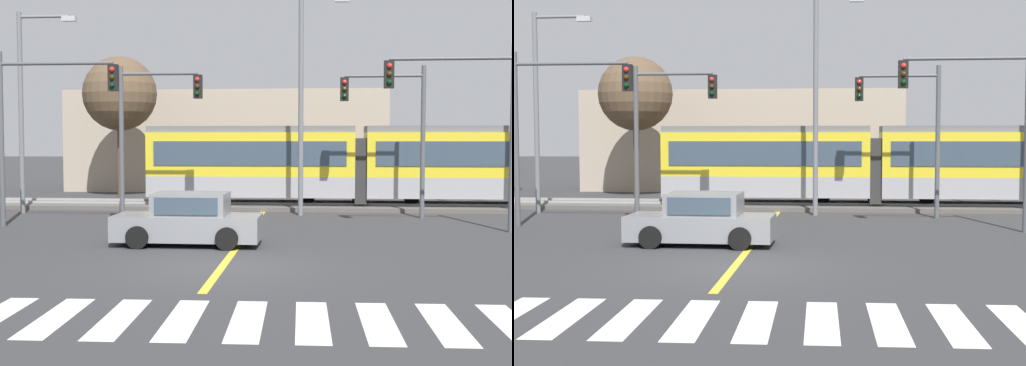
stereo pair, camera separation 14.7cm
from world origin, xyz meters
The scene contains 23 objects.
ground_plane centered at (0.00, 0.00, 0.00)m, with size 200.00×200.00×0.00m, color #333335.
track_bed centered at (0.00, 14.78, 0.09)m, with size 120.00×4.00×0.18m, color #56514C.
rail_near centered at (0.00, 14.06, 0.23)m, with size 120.00×0.08×0.10m, color #939399.
rail_far centered at (0.00, 15.50, 0.23)m, with size 120.00×0.08×0.10m, color #939399.
light_rail_tram centered at (4.09, 14.77, 2.05)m, with size 18.50×2.64×3.43m.
crosswalk_stripe_3 centered at (-2.20, -5.02, 0.00)m, with size 0.56×2.80×0.01m, color silver.
crosswalk_stripe_4 centered at (-1.10, -5.00, 0.00)m, with size 0.56×2.80×0.01m, color silver.
crosswalk_stripe_5 centered at (0.00, -4.97, 0.00)m, with size 0.56×2.80×0.01m, color silver.
crosswalk_stripe_6 centered at (1.10, -4.94, 0.00)m, with size 0.56×2.80×0.01m, color silver.
crosswalk_stripe_7 centered at (2.20, -4.92, 0.00)m, with size 0.56×2.80×0.01m, color silver.
crosswalk_stripe_8 centered at (3.30, -4.89, 0.00)m, with size 0.56×2.80×0.01m, color silver.
crosswalk_stripe_9 centered at (4.40, -4.87, 0.00)m, with size 0.56×2.80×0.01m, color silver.
crosswalk_stripe_10 centered at (5.50, -4.84, 0.00)m, with size 0.56×2.80×0.01m, color silver.
lane_centre_line centered at (0.00, 4.90, 0.00)m, with size 0.20×15.75×0.01m, color gold.
sedan_crossing centered at (-1.44, 3.40, 0.70)m, with size 4.23×1.97×1.52m.
traffic_light_far_right centered at (5.19, 10.97, 3.86)m, with size 3.25×0.38×5.85m.
traffic_light_mid_left centered at (-7.25, 7.13, 4.04)m, with size 4.25×0.38×6.06m.
traffic_light_far_left centered at (-4.22, 10.26, 3.89)m, with size 3.25×0.38×5.84m.
traffic_light_mid_right centered at (7.15, 7.08, 4.07)m, with size 4.25×0.38×6.13m.
street_lamp_west centered at (-9.57, 11.45, 4.70)m, with size 2.46×0.28×8.18m.
street_lamp_centre centered at (1.76, 11.54, 4.94)m, with size 1.96×0.28×8.78m.
bare_tree_west centered at (-7.91, 19.30, 5.34)m, with size 3.81×3.81×7.28m.
building_backdrop_far centered at (-3.06, 26.02, 2.92)m, with size 18.52×6.00×5.84m, color tan.
Camera 2 is at (2.43, -16.75, 3.08)m, focal length 50.00 mm.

